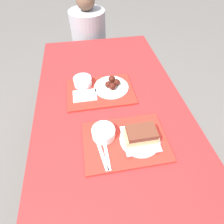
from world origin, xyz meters
TOP-DOWN VIEW (x-y plane):
  - ground_plane at (0.00, 0.00)m, footprint 12.00×12.00m
  - picnic_table at (0.00, 0.00)m, footprint 0.92×1.89m
  - picnic_bench_far at (0.00, 1.17)m, footprint 0.88×0.28m
  - tray_near at (0.03, -0.18)m, footprint 0.43×0.30m
  - tray_far at (-0.05, 0.22)m, footprint 0.43×0.30m
  - bowl_coleslaw_near at (-0.08, -0.13)m, footprint 0.12×0.12m
  - brisket_sandwich_plate at (0.10, -0.19)m, footprint 0.21×0.21m
  - plastic_fork_near at (-0.10, -0.24)m, footprint 0.04×0.17m
  - plastic_knife_near at (-0.08, -0.24)m, footprint 0.02×0.17m
  - condiment_packet at (0.05, -0.12)m, footprint 0.04×0.03m
  - bowl_coleslaw_far at (-0.16, 0.30)m, footprint 0.12×0.12m
  - wings_plate_far at (0.03, 0.24)m, footprint 0.23×0.23m
  - napkin_far at (-0.15, 0.18)m, footprint 0.15×0.10m
  - person_seated_across at (-0.06, 1.17)m, footprint 0.35×0.35m

SIDE VIEW (x-z plane):
  - ground_plane at x=0.00m, z-range 0.00..0.00m
  - picnic_bench_far at x=0.00m, z-range 0.15..0.57m
  - picnic_table at x=0.00m, z-range 0.29..1.03m
  - person_seated_across at x=-0.06m, z-range 0.37..1.03m
  - tray_near at x=0.03m, z-range 0.74..0.75m
  - tray_far at x=-0.05m, z-range 0.74..0.75m
  - plastic_fork_near at x=-0.10m, z-range 0.75..0.76m
  - plastic_knife_near at x=-0.08m, z-range 0.75..0.76m
  - condiment_packet at x=0.05m, z-range 0.75..0.76m
  - napkin_far at x=-0.15m, z-range 0.75..0.76m
  - wings_plate_far at x=0.03m, z-range 0.74..0.80m
  - bowl_coleslaw_near at x=-0.08m, z-range 0.76..0.81m
  - bowl_coleslaw_far at x=-0.16m, z-range 0.76..0.81m
  - brisket_sandwich_plate at x=0.10m, z-range 0.74..0.83m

